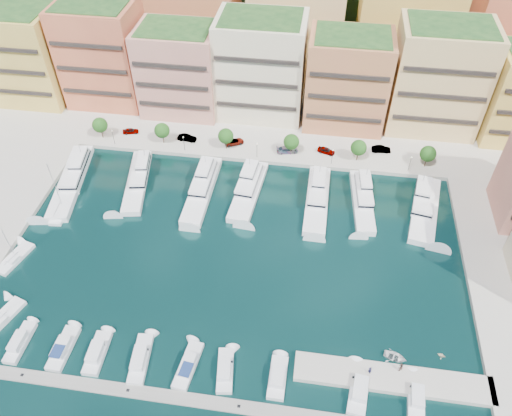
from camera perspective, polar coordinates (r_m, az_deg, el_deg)
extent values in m
plane|color=black|center=(100.45, -2.46, -5.64)|extent=(400.00, 400.00, 0.00)
cube|color=#9E998E|center=(147.58, 1.87, 12.92)|extent=(220.00, 64.00, 2.00)
cube|color=#273E19|center=(190.03, 3.74, 20.38)|extent=(240.00, 40.00, 58.00)
cube|color=gray|center=(85.35, -8.35, -20.79)|extent=(72.00, 2.20, 0.35)
cube|color=#9E998E|center=(88.75, 15.31, -18.46)|extent=(32.00, 5.00, 2.00)
cube|color=#E2BC52|center=(152.44, -25.12, 15.47)|extent=(22.00, 16.00, 24.00)
cube|color=black|center=(146.41, -26.55, 13.82)|extent=(20.24, 0.50, 0.90)
cube|color=#1B441C|center=(147.67, -26.63, 19.60)|extent=(19.36, 14.08, 0.80)
cube|color=#D97248|center=(143.35, -17.04, 16.43)|extent=(20.00, 16.00, 26.00)
cube|color=black|center=(136.81, -18.28, 14.75)|extent=(18.40, 0.50, 0.90)
cube|color=#1B441C|center=(138.01, -18.27, 21.30)|extent=(17.60, 14.08, 0.80)
cube|color=tan|center=(135.54, -8.71, 15.23)|extent=(20.00, 15.00, 22.00)
cube|color=black|center=(129.13, -9.60, 13.55)|extent=(18.40, 0.50, 0.90)
cube|color=#1B441C|center=(130.47, -9.28, 19.60)|extent=(17.60, 13.20, 0.80)
cube|color=beige|center=(132.44, 0.57, 15.75)|extent=(22.00, 16.00, 25.00)
cube|color=black|center=(125.33, 0.03, 13.96)|extent=(20.24, 0.50, 0.90)
cube|color=#1B441C|center=(126.78, 0.61, 20.87)|extent=(19.36, 14.08, 0.80)
cube|color=#BC6546|center=(130.42, 10.35, 14.03)|extent=(20.00, 15.00, 23.00)
cube|color=black|center=(123.75, 10.30, 12.25)|extent=(18.40, 0.50, 0.90)
cube|color=#1B441C|center=(124.98, 11.08, 18.73)|extent=(17.60, 13.20, 0.80)
cube|color=tan|center=(134.32, 20.08, 13.72)|extent=(22.00, 16.00, 26.00)
cube|color=black|center=(127.31, 20.48, 11.85)|extent=(20.24, 0.50, 0.90)
cube|color=#1B441C|center=(128.60, 21.59, 18.80)|extent=(19.36, 14.08, 0.80)
cube|color=beige|center=(165.06, -18.11, 20.68)|extent=(26.00, 18.00, 30.00)
cube|color=#BC6546|center=(155.02, -7.27, 20.88)|extent=(26.00, 18.00, 30.00)
cube|color=tan|center=(150.39, 4.62, 20.32)|extent=(26.00, 18.00, 30.00)
cube|color=#E2BC52|center=(151.67, 16.63, 18.93)|extent=(26.00, 18.00, 30.00)
cylinder|color=#473323|center=(133.27, -17.21, 8.25)|extent=(0.24, 0.24, 3.00)
sphere|color=#134413|center=(132.02, -17.41, 9.03)|extent=(3.80, 3.80, 3.80)
cylinder|color=#473323|center=(127.68, -10.56, 7.88)|extent=(0.24, 0.24, 3.00)
sphere|color=#134413|center=(126.38, -10.70, 8.70)|extent=(3.80, 3.80, 3.80)
cylinder|color=#473323|center=(123.92, -3.43, 7.37)|extent=(0.24, 0.24, 3.00)
sphere|color=#134413|center=(122.58, -3.48, 8.21)|extent=(3.80, 3.80, 3.80)
cylinder|color=#473323|center=(122.15, 4.01, 6.71)|extent=(0.24, 0.24, 3.00)
sphere|color=#134413|center=(120.79, 4.06, 7.56)|extent=(3.80, 3.80, 3.80)
cylinder|color=#473323|center=(122.47, 11.51, 5.93)|extent=(0.24, 0.24, 3.00)
sphere|color=#134413|center=(121.11, 11.66, 6.76)|extent=(3.80, 3.80, 3.80)
cylinder|color=#473323|center=(124.85, 18.83, 5.07)|extent=(0.24, 0.24, 3.00)
sphere|color=#134413|center=(123.52, 19.07, 5.88)|extent=(3.80, 3.80, 3.80)
cylinder|color=black|center=(129.74, -15.98, 7.75)|extent=(0.10, 0.10, 4.00)
sphere|color=#FFF2CC|center=(128.59, -16.16, 8.48)|extent=(0.30, 0.30, 0.30)
cylinder|color=black|center=(123.99, -8.22, 7.26)|extent=(0.10, 0.10, 4.00)
sphere|color=#FFF2CC|center=(122.78, -8.32, 8.02)|extent=(0.30, 0.30, 0.30)
cylinder|color=black|center=(120.66, 0.11, 6.59)|extent=(0.10, 0.10, 4.00)
sphere|color=#FFF2CC|center=(119.42, 0.11, 7.37)|extent=(0.30, 0.30, 0.30)
cylinder|color=black|center=(119.98, 8.69, 5.75)|extent=(0.10, 0.10, 4.00)
sphere|color=#FFF2CC|center=(118.73, 8.80, 6.53)|extent=(0.30, 0.30, 0.30)
cylinder|color=black|center=(121.98, 17.15, 4.80)|extent=(0.10, 0.10, 4.00)
sphere|color=#FFF2CC|center=(120.75, 17.36, 5.55)|extent=(0.30, 0.30, 0.30)
cube|color=white|center=(123.30, -20.34, 2.73)|extent=(8.69, 25.72, 2.30)
cube|color=white|center=(123.70, -20.12, 4.21)|extent=(6.07, 14.35, 1.80)
cube|color=black|center=(123.70, -20.12, 4.21)|extent=(6.14, 14.42, 0.55)
cube|color=white|center=(124.11, -19.94, 5.37)|extent=(4.04, 7.94, 1.40)
cylinder|color=#B2B2B7|center=(124.22, -19.85, 6.39)|extent=(0.14, 0.14, 1.80)
cube|color=white|center=(118.72, -13.40, 2.77)|extent=(7.89, 21.62, 2.30)
cube|color=white|center=(118.90, -13.24, 4.18)|extent=(5.46, 12.09, 1.80)
cube|color=black|center=(118.90, -13.24, 4.18)|extent=(5.53, 12.16, 0.55)
cube|color=white|center=(119.11, -13.12, 5.29)|extent=(3.61, 6.71, 1.40)
cylinder|color=#B2B2B7|center=(119.06, -13.06, 6.28)|extent=(0.14, 0.14, 1.80)
cube|color=black|center=(119.01, -13.36, 2.61)|extent=(7.95, 21.68, 0.35)
cube|color=white|center=(114.07, -6.20, 1.90)|extent=(4.95, 22.44, 2.30)
cube|color=white|center=(114.33, -6.03, 3.41)|extent=(3.98, 12.36, 1.80)
cube|color=black|center=(114.33, -6.03, 3.41)|extent=(4.04, 12.42, 0.55)
cube|color=white|center=(114.62, -5.89, 4.59)|extent=(2.88, 6.75, 1.40)
cylinder|color=#B2B2B7|center=(114.62, -5.80, 5.63)|extent=(0.14, 0.14, 1.80)
cube|color=white|center=(113.14, -0.88, 1.78)|extent=(6.62, 20.44, 2.30)
cube|color=white|center=(113.25, -0.73, 3.22)|extent=(4.96, 11.36, 1.80)
cube|color=black|center=(113.25, -0.73, 3.22)|extent=(5.02, 11.42, 0.55)
cube|color=white|center=(113.41, -0.61, 4.36)|extent=(3.45, 6.26, 1.40)
cylinder|color=#B2B2B7|center=(113.32, -0.53, 5.37)|extent=(0.14, 0.14, 1.80)
cube|color=white|center=(111.83, 6.98, 0.76)|extent=(5.01, 21.47, 2.30)
cube|color=white|center=(112.03, 7.13, 2.26)|extent=(4.04, 11.82, 1.80)
cube|color=black|center=(112.03, 7.13, 2.26)|extent=(4.10, 11.88, 0.55)
cube|color=white|center=(112.27, 7.25, 3.45)|extent=(2.93, 6.46, 1.40)
cylinder|color=#B2B2B7|center=(112.23, 7.36, 4.49)|extent=(0.14, 0.14, 1.80)
cube|color=black|center=(112.13, 6.96, 0.59)|extent=(5.06, 21.52, 0.35)
cube|color=white|center=(113.11, 12.00, 0.57)|extent=(5.66, 19.78, 2.30)
cube|color=white|center=(113.19, 12.14, 2.00)|extent=(4.20, 10.97, 1.80)
cube|color=black|center=(113.19, 12.14, 2.00)|extent=(4.27, 11.04, 0.55)
cube|color=white|center=(113.32, 12.26, 3.12)|extent=(2.91, 6.04, 1.40)
cylinder|color=#B2B2B7|center=(113.20, 12.37, 4.12)|extent=(0.14, 0.14, 1.80)
cube|color=white|center=(114.81, 18.69, -0.35)|extent=(8.75, 21.45, 2.30)
cube|color=white|center=(114.97, 18.82, 1.10)|extent=(6.17, 12.04, 1.80)
cube|color=black|center=(114.97, 18.82, 1.10)|extent=(6.24, 12.11, 0.55)
cube|color=white|center=(115.18, 18.92, 2.24)|extent=(4.14, 6.71, 1.40)
cylinder|color=#B2B2B7|center=(115.11, 19.05, 3.25)|extent=(0.14, 0.14, 1.80)
cube|color=silver|center=(97.69, -25.30, -13.79)|extent=(2.44, 7.99, 1.40)
cube|color=silver|center=(96.51, -25.64, -13.56)|extent=(1.89, 3.84, 1.10)
cube|color=black|center=(97.35, -25.18, -12.88)|extent=(1.71, 0.11, 0.55)
cube|color=silver|center=(94.20, -21.11, -14.80)|extent=(2.88, 8.40, 1.40)
cube|color=silver|center=(92.98, -21.42, -14.60)|extent=(2.20, 4.05, 1.10)
cube|color=black|center=(93.88, -20.97, -13.84)|extent=(1.96, 0.14, 0.55)
cube|color=navy|center=(92.05, -21.80, -14.95)|extent=(1.95, 2.54, 0.12)
cube|color=silver|center=(91.88, -17.65, -15.58)|extent=(3.03, 8.11, 1.40)
cube|color=silver|center=(90.63, -17.92, -15.37)|extent=(2.27, 3.92, 1.10)
cube|color=black|center=(91.53, -17.52, -14.62)|extent=(1.97, 0.17, 0.55)
cube|color=silver|center=(89.45, -13.02, -16.53)|extent=(3.53, 9.32, 1.40)
cube|color=silver|center=(88.14, -13.25, -16.36)|extent=(2.49, 4.55, 1.10)
cube|color=black|center=(89.16, -12.85, -15.45)|extent=(1.93, 0.28, 0.55)
cube|color=silver|center=(87.51, -7.75, -17.47)|extent=(3.61, 8.97, 1.40)
cube|color=silver|center=(86.18, -7.91, -17.31)|extent=(2.50, 4.40, 1.10)
cube|color=black|center=(87.19, -7.60, -16.40)|extent=(1.85, 0.32, 0.55)
cube|color=navy|center=(85.15, -8.14, -17.78)|extent=(2.10, 2.82, 0.12)
cube|color=silver|center=(86.51, -3.53, -18.12)|extent=(3.59, 8.09, 1.40)
cube|color=silver|center=(85.18, -3.62, -17.94)|extent=(2.49, 3.99, 1.10)
cube|color=black|center=(86.12, -3.41, -17.11)|extent=(1.84, 0.35, 0.55)
cube|color=silver|center=(85.86, 2.49, -18.88)|extent=(2.83, 7.47, 1.40)
cube|color=silver|center=(84.53, 2.48, -18.70)|extent=(2.19, 3.59, 1.10)
cube|color=black|center=(85.44, 2.60, -17.90)|extent=(1.99, 0.12, 0.55)
cube|color=silver|center=(86.53, 11.66, -19.65)|extent=(3.95, 9.13, 1.40)
cube|color=silver|center=(85.19, 11.79, -19.53)|extent=(2.75, 4.49, 1.10)
cube|color=black|center=(86.21, 11.76, -18.55)|extent=(2.05, 0.36, 0.55)
cube|color=silver|center=(88.11, 17.76, -19.91)|extent=(3.08, 7.82, 1.40)
cube|color=silver|center=(86.81, 17.98, -19.75)|extent=(2.23, 3.81, 1.10)
cube|color=black|center=(87.71, 17.85, -18.93)|extent=(1.82, 0.23, 0.55)
cube|color=white|center=(110.78, -25.81, -5.25)|extent=(4.96, 8.96, 1.20)
cube|color=white|center=(109.73, -26.14, -5.27)|extent=(2.18, 2.50, 0.60)
cylinder|color=#B2B2B7|center=(106.55, -26.79, -2.75)|extent=(0.14, 0.14, 12.00)
cylinder|color=#B2B2B7|center=(109.03, -26.36, -5.19)|extent=(1.11, 3.72, 0.10)
cube|color=white|center=(102.14, -27.01, -11.27)|extent=(5.56, 9.60, 1.20)
cube|color=white|center=(117.33, -21.26, -0.17)|extent=(3.57, 9.96, 1.20)
cube|color=white|center=(116.15, -21.56, -0.18)|extent=(1.83, 2.58, 0.60)
cylinder|color=#B2B2B7|center=(113.43, -22.01, 2.38)|extent=(0.14, 0.14, 12.00)
cylinder|color=#B2B2B7|center=(115.40, -21.75, -0.10)|extent=(0.50, 4.38, 0.10)
imported|color=beige|center=(93.02, 20.43, -15.49)|extent=(1.72, 1.62, 0.73)
imported|color=silver|center=(90.48, 15.62, -16.09)|extent=(4.46, 3.70, 0.80)
imported|color=gray|center=(133.33, -14.14, 8.54)|extent=(4.28, 2.58, 1.36)
imported|color=gray|center=(127.97, -7.89, 7.94)|extent=(4.85, 2.06, 1.56)
imported|color=gray|center=(125.78, -2.49, 7.57)|extent=(5.30, 4.03, 1.34)
imported|color=gray|center=(123.15, 3.59, 6.66)|extent=(5.64, 3.40, 1.53)
imported|color=gray|center=(123.92, 8.03, 6.52)|extent=(4.66, 3.02, 1.48)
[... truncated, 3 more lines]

